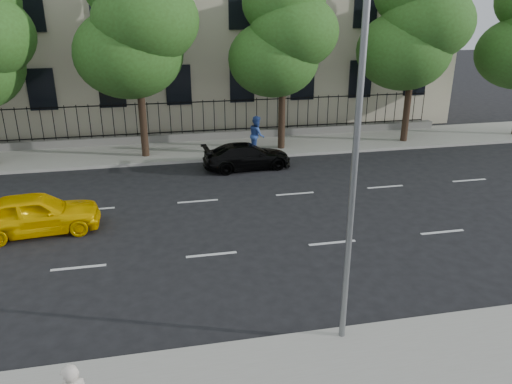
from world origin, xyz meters
TOP-DOWN VIEW (x-y plane):
  - ground at (0.00, 0.00)m, footprint 120.00×120.00m
  - far_sidewalk at (0.00, 14.00)m, footprint 60.00×4.00m
  - lane_markings at (0.00, 4.75)m, footprint 49.60×4.62m
  - iron_fence at (0.00, 15.70)m, footprint 30.00×0.50m
  - street_light at (2.50, -1.77)m, footprint 0.25×3.32m
  - tree_c at (-1.96, 13.36)m, footprint 5.89×5.50m
  - tree_d at (5.04, 13.36)m, footprint 5.34×4.94m
  - tree_e at (12.04, 13.36)m, footprint 5.71×5.31m
  - yellow_taxi at (-5.64, 5.30)m, footprint 4.35×2.12m
  - black_sedan at (2.69, 10.65)m, footprint 4.26×2.01m
  - pedestrian_far at (3.54, 12.50)m, footprint 0.77×0.97m

SIDE VIEW (x-z plane):
  - ground at x=0.00m, z-range 0.00..0.00m
  - lane_markings at x=0.00m, z-range 0.00..0.01m
  - far_sidewalk at x=0.00m, z-range 0.00..0.15m
  - black_sedan at x=2.69m, z-range 0.00..1.20m
  - iron_fence at x=0.00m, z-range -0.45..1.75m
  - yellow_taxi at x=-5.64m, z-range 0.00..1.43m
  - pedestrian_far at x=3.54m, z-range 0.15..2.06m
  - street_light at x=2.50m, z-range 1.12..9.17m
  - tree_d at x=5.04m, z-range 1.42..10.26m
  - tree_e at x=12.04m, z-range 1.47..10.93m
  - tree_c at x=-1.96m, z-range 1.51..11.31m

